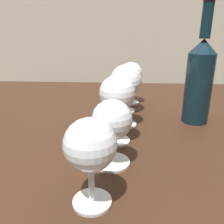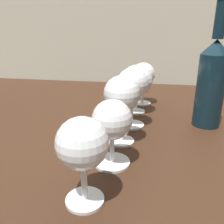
% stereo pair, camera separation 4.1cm
% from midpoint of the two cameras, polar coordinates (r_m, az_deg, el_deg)
% --- Properties ---
extents(dining_table, '(1.53, 0.90, 0.73)m').
position_cam_midpoint_polar(dining_table, '(0.70, -2.94, -7.27)').
color(dining_table, '#382114').
rests_on(dining_table, ground_plane).
extents(wine_glass_port, '(0.07, 0.07, 0.13)m').
position_cam_midpoint_polar(wine_glass_port, '(0.32, -3.60, -8.35)').
color(wine_glass_port, white).
rests_on(wine_glass_port, dining_table).
extents(wine_glass_amber, '(0.07, 0.07, 0.13)m').
position_cam_midpoint_polar(wine_glass_amber, '(0.41, 2.82, -2.59)').
color(wine_glass_amber, white).
rests_on(wine_glass_amber, dining_table).
extents(wine_glass_merlot, '(0.08, 0.08, 0.15)m').
position_cam_midpoint_polar(wine_glass_merlot, '(0.49, 4.78, 3.98)').
color(wine_glass_merlot, white).
rests_on(wine_glass_merlot, dining_table).
extents(wine_glass_chardonnay, '(0.08, 0.08, 0.15)m').
position_cam_midpoint_polar(wine_glass_chardonnay, '(0.58, 6.97, 6.56)').
color(wine_glass_chardonnay, white).
rests_on(wine_glass_chardonnay, dining_table).
extents(wine_glass_cabernet, '(0.09, 0.09, 0.14)m').
position_cam_midpoint_polar(wine_glass_cabernet, '(0.68, 7.72, 7.40)').
color(wine_glass_cabernet, white).
rests_on(wine_glass_cabernet, dining_table).
extents(wine_glass_pinot, '(0.08, 0.08, 0.14)m').
position_cam_midpoint_polar(wine_glass_pinot, '(0.77, 9.14, 8.82)').
color(wine_glass_pinot, white).
rests_on(wine_glass_pinot, dining_table).
extents(wine_bottle, '(0.07, 0.07, 0.31)m').
position_cam_midpoint_polar(wine_bottle, '(0.64, 24.79, 6.92)').
color(wine_bottle, '#0F232D').
rests_on(wine_bottle, dining_table).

